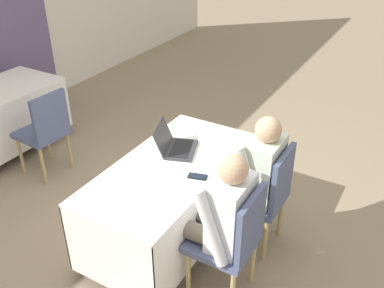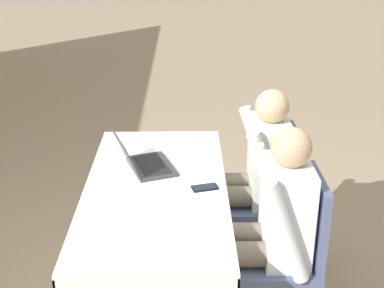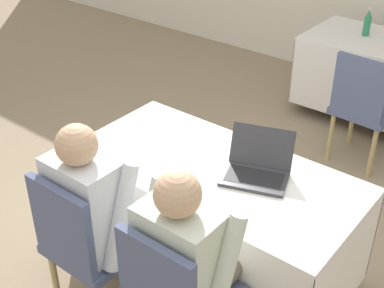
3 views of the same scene
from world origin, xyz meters
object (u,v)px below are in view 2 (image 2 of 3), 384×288
(chair_near_right, at_px, (271,193))
(person_checkered_shirt, at_px, (270,221))
(cell_phone, at_px, (205,188))
(chair_near_left, at_px, (288,247))
(person_white_shirt, at_px, (255,170))
(laptop, at_px, (144,162))

(chair_near_right, bearing_deg, person_checkered_shirt, -9.88)
(cell_phone, relative_size, person_checkered_shirt, 0.13)
(chair_near_left, bearing_deg, chair_near_right, -180.00)
(person_checkered_shirt, bearing_deg, cell_phone, -129.20)
(person_checkered_shirt, relative_size, person_white_shirt, 1.00)
(laptop, distance_m, person_checkered_shirt, 0.85)
(chair_near_left, relative_size, person_checkered_shirt, 0.78)
(person_checkered_shirt, height_order, person_white_shirt, same)
(chair_near_right, xyz_separation_m, person_checkered_shirt, (-0.60, 0.10, 0.16))
(chair_near_right, xyz_separation_m, person_white_shirt, (0.00, 0.10, 0.16))
(cell_phone, bearing_deg, person_white_shirt, -59.21)
(chair_near_right, relative_size, person_checkered_shirt, 0.78)
(chair_near_left, distance_m, person_checkered_shirt, 0.19)
(laptop, distance_m, chair_near_left, 0.97)
(cell_phone, distance_m, chair_near_left, 0.55)
(laptop, distance_m, cell_phone, 0.43)
(cell_phone, distance_m, chair_near_right, 0.58)
(cell_phone, relative_size, chair_near_left, 0.17)
(cell_phone, bearing_deg, chair_near_right, -67.17)
(cell_phone, relative_size, person_white_shirt, 0.13)
(person_white_shirt, bearing_deg, person_checkered_shirt, 0.00)
(laptop, bearing_deg, chair_near_right, -103.53)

